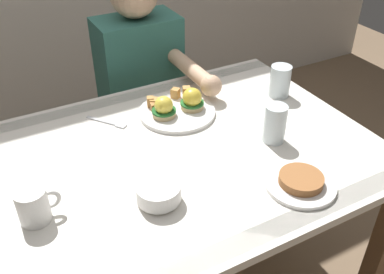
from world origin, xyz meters
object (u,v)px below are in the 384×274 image
object	(u,v)px
dining_table	(183,177)
coffee_mug	(34,204)
fruit_bowl	(158,193)
water_glass_near	(280,83)
eggs_benedict_plate	(177,107)
water_glass_far	(275,126)
side_plate	(301,182)
diner_person	(144,87)
fork	(109,123)

from	to	relation	value
dining_table	coffee_mug	bearing A→B (deg)	-169.71
fruit_bowl	water_glass_near	bearing A→B (deg)	25.85
eggs_benedict_plate	coffee_mug	size ratio (longest dim) A/B	2.43
water_glass_far	side_plate	xyz separation A→B (m)	(-0.07, -0.22, -0.04)
fruit_bowl	water_glass_far	world-z (taller)	water_glass_far
coffee_mug	side_plate	distance (m)	0.71
coffee_mug	water_glass_far	xyz separation A→B (m)	(0.74, -0.01, 0.00)
eggs_benedict_plate	water_glass_far	world-z (taller)	water_glass_far
eggs_benedict_plate	diner_person	size ratio (longest dim) A/B	0.24
diner_person	eggs_benedict_plate	bearing A→B (deg)	-95.04
eggs_benedict_plate	water_glass_near	bearing A→B (deg)	-9.37
dining_table	fruit_bowl	size ratio (longest dim) A/B	10.00
fork	water_glass_near	distance (m)	0.64
dining_table	fruit_bowl	bearing A→B (deg)	-133.12
dining_table	water_glass_far	distance (m)	0.34
side_plate	dining_table	bearing A→B (deg)	124.72
eggs_benedict_plate	coffee_mug	world-z (taller)	coffee_mug
fruit_bowl	water_glass_far	bearing A→B (deg)	10.63
diner_person	side_plate	bearing A→B (deg)	-84.28
eggs_benedict_plate	fork	bearing A→B (deg)	166.66
fork	water_glass_far	xyz separation A→B (m)	(0.43, -0.35, 0.05)
fruit_bowl	side_plate	world-z (taller)	fruit_bowl
coffee_mug	water_glass_near	distance (m)	0.97
dining_table	eggs_benedict_plate	world-z (taller)	eggs_benedict_plate
side_plate	eggs_benedict_plate	bearing A→B (deg)	103.86
fork	side_plate	bearing A→B (deg)	-57.38
fork	water_glass_far	distance (m)	0.56
fruit_bowl	coffee_mug	bearing A→B (deg)	163.61
fork	water_glass_near	world-z (taller)	water_glass_near
fruit_bowl	coffee_mug	world-z (taller)	coffee_mug
water_glass_far	fork	bearing A→B (deg)	141.03
water_glass_far	side_plate	distance (m)	0.23
fruit_bowl	water_glass_near	size ratio (longest dim) A/B	1.01
dining_table	water_glass_near	distance (m)	0.53
water_glass_far	side_plate	bearing A→B (deg)	-107.90
water_glass_near	diner_person	bearing A→B (deg)	127.93
eggs_benedict_plate	fork	distance (m)	0.24
water_glass_far	coffee_mug	bearing A→B (deg)	179.59
dining_table	fruit_bowl	world-z (taller)	fruit_bowl
coffee_mug	water_glass_far	size ratio (longest dim) A/B	0.88
coffee_mug	side_plate	xyz separation A→B (m)	(0.67, -0.22, -0.04)
water_glass_near	side_plate	xyz separation A→B (m)	(-0.27, -0.44, -0.04)
side_plate	diner_person	world-z (taller)	diner_person
fruit_bowl	water_glass_far	distance (m)	0.45
eggs_benedict_plate	coffee_mug	distance (m)	0.62
side_plate	water_glass_near	bearing A→B (deg)	58.80
water_glass_far	dining_table	bearing A→B (deg)	162.39
coffee_mug	fork	xyz separation A→B (m)	(0.31, 0.34, -0.05)
coffee_mug	fork	size ratio (longest dim) A/B	0.83
coffee_mug	fork	world-z (taller)	coffee_mug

